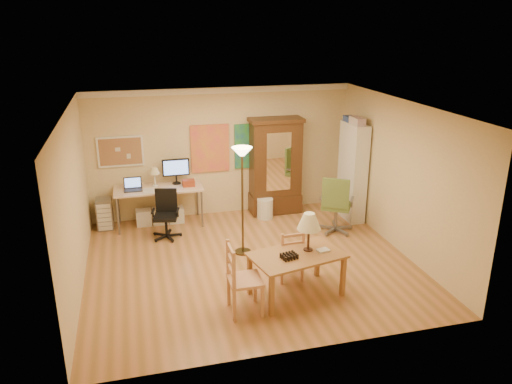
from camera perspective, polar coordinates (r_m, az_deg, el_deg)
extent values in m
plane|color=olive|center=(8.73, -0.68, -8.09)|extent=(5.50, 5.50, 0.00)
cube|color=white|center=(10.26, -4.07, 11.52)|extent=(5.50, 0.08, 0.12)
cube|color=#986747|center=(10.32, -15.22, 4.49)|extent=(0.90, 0.04, 0.62)
cube|color=gold|center=(10.45, -5.28, 4.98)|extent=(0.80, 0.04, 1.00)
cube|color=#216387|center=(10.62, -0.46, 5.30)|extent=(0.75, 0.04, 0.95)
cube|color=olive|center=(7.52, 4.69, -7.22)|extent=(1.51, 1.10, 0.04)
cube|color=olive|center=(7.15, 1.79, -11.78)|extent=(0.08, 0.08, 0.64)
cube|color=olive|center=(7.75, 9.92, -9.47)|extent=(0.08, 0.08, 0.64)
cube|color=olive|center=(7.68, -0.72, -9.43)|extent=(0.08, 0.08, 0.64)
cube|color=olive|center=(8.24, 7.04, -7.49)|extent=(0.08, 0.08, 0.64)
cylinder|color=#321B10|center=(7.66, 5.97, -6.55)|extent=(0.15, 0.15, 0.02)
cylinder|color=#321B10|center=(7.58, 6.01, -5.37)|extent=(0.04, 0.04, 0.36)
cone|color=beige|center=(7.47, 6.09, -3.35)|extent=(0.36, 0.36, 0.25)
cube|color=beige|center=(7.65, 7.67, -6.62)|extent=(0.21, 0.17, 0.03)
cube|color=black|center=(7.37, 3.81, -7.32)|extent=(0.29, 0.25, 0.07)
cube|color=tan|center=(8.09, 3.78, -7.17)|extent=(0.42, 0.40, 0.04)
cube|color=tan|center=(8.38, 4.48, -7.86)|extent=(0.04, 0.04, 0.39)
cube|color=tan|center=(8.28, 2.21, -8.18)|extent=(0.04, 0.04, 0.39)
cube|color=tan|center=(8.11, 5.31, -8.86)|extent=(0.04, 0.04, 0.39)
cube|color=tan|center=(8.00, 2.97, -9.22)|extent=(0.04, 0.04, 0.39)
cube|color=tan|center=(7.91, 5.41, -6.03)|extent=(0.04, 0.04, 0.46)
cube|color=tan|center=(7.80, 3.02, -6.35)|extent=(0.04, 0.04, 0.46)
cube|color=tan|center=(7.84, 4.23, -5.89)|extent=(0.35, 0.04, 0.05)
cube|color=tan|center=(7.17, -1.26, -10.02)|extent=(0.47, 0.49, 0.04)
cube|color=tan|center=(7.17, 0.73, -12.46)|extent=(0.04, 0.04, 0.48)
cube|color=tan|center=(7.52, -0.10, -10.82)|extent=(0.04, 0.04, 0.48)
cube|color=tan|center=(7.09, -2.48, -12.86)|extent=(0.04, 0.04, 0.48)
cube|color=tan|center=(7.45, -3.15, -11.17)|extent=(0.04, 0.04, 0.48)
cube|color=tan|center=(6.82, -2.54, -9.01)|extent=(0.04, 0.04, 0.56)
cube|color=tan|center=(7.19, -3.23, -7.46)|extent=(0.04, 0.04, 0.56)
cube|color=tan|center=(6.98, -2.90, -7.81)|extent=(0.04, 0.42, 0.06)
cylinder|color=#3F3119|center=(9.09, -1.51, -6.83)|extent=(0.29, 0.29, 0.03)
cylinder|color=#3F3119|center=(8.72, -1.56, -1.35)|extent=(0.04, 0.04, 1.84)
cone|color=#FFE0A5|center=(8.44, -1.61, 4.64)|extent=(0.36, 0.36, 0.15)
cube|color=beige|center=(10.19, -11.09, 0.41)|extent=(1.75, 0.76, 0.03)
cylinder|color=slate|center=(10.02, -15.50, -2.72)|extent=(0.04, 0.04, 0.76)
cylinder|color=slate|center=(10.09, -6.18, -1.94)|extent=(0.04, 0.04, 0.76)
cylinder|color=slate|center=(10.63, -15.48, -1.44)|extent=(0.04, 0.04, 0.76)
cylinder|color=slate|center=(10.70, -6.70, -0.71)|extent=(0.04, 0.04, 0.76)
cube|color=black|center=(10.12, -13.85, 0.22)|extent=(0.35, 0.24, 0.02)
cube|color=black|center=(10.25, -13.92, 1.15)|extent=(0.35, 0.06, 0.23)
cube|color=black|center=(10.26, -9.15, 2.80)|extent=(0.55, 0.04, 0.35)
cone|color=beige|center=(10.19, -11.56, 2.41)|extent=(0.22, 0.22, 0.13)
cube|color=beige|center=(10.02, -11.97, 0.15)|extent=(0.27, 0.35, 0.01)
cube|color=maroon|center=(10.16, -7.72, 1.02)|extent=(0.24, 0.17, 0.13)
cube|color=white|center=(10.44, -12.69, -2.85)|extent=(0.31, 0.26, 0.33)
cube|color=white|center=(10.45, -10.90, -2.70)|extent=(0.31, 0.26, 0.33)
cube|color=silver|center=(10.47, -9.11, -2.55)|extent=(0.31, 0.26, 0.33)
cylinder|color=black|center=(9.73, -10.21, -3.95)|extent=(0.05, 0.05, 0.36)
cube|color=black|center=(9.66, -10.28, -2.81)|extent=(0.51, 0.50, 0.06)
cube|color=black|center=(9.74, -10.22, -0.90)|extent=(0.42, 0.13, 0.47)
cube|color=black|center=(9.65, -11.71, -2.13)|extent=(0.09, 0.27, 0.03)
cube|color=black|center=(9.58, -8.94, -2.10)|extent=(0.09, 0.27, 0.03)
cylinder|color=slate|center=(9.99, 9.11, -2.93)|extent=(0.07, 0.07, 0.45)
cube|color=#45602B|center=(9.90, 9.19, -1.55)|extent=(0.73, 0.72, 0.08)
cube|color=#45602B|center=(9.55, 9.09, -0.17)|extent=(0.47, 0.32, 0.58)
cube|color=slate|center=(9.81, 10.92, -0.87)|extent=(0.21, 0.31, 0.03)
cube|color=slate|center=(9.88, 7.58, -0.54)|extent=(0.21, 0.31, 0.03)
cube|color=slate|center=(10.43, -16.92, -2.39)|extent=(0.31, 0.36, 0.62)
cube|color=silver|center=(10.26, -16.95, -2.77)|extent=(0.27, 0.02, 0.53)
cube|color=#33200E|center=(10.64, 2.23, 2.79)|extent=(1.05, 0.48, 2.00)
cube|color=#33200E|center=(10.89, 2.18, -1.19)|extent=(1.08, 0.51, 0.40)
cube|color=white|center=(10.37, 2.62, 3.43)|extent=(0.52, 0.01, 1.24)
cube|color=#33200E|center=(10.40, 2.30, 8.23)|extent=(1.12, 0.53, 0.08)
cube|color=white|center=(10.49, 10.97, 2.28)|extent=(0.30, 0.81, 2.02)
cube|color=#993333|center=(10.50, 10.93, -0.72)|extent=(0.18, 0.40, 0.24)
cube|color=#334C99|center=(10.48, 10.53, 6.08)|extent=(0.18, 0.28, 0.20)
cylinder|color=silver|center=(10.54, 1.03, -1.87)|extent=(0.34, 0.34, 0.43)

